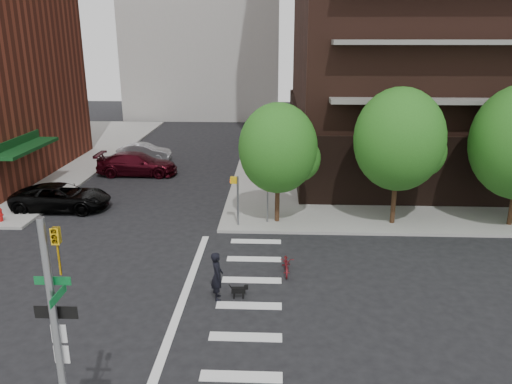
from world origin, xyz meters
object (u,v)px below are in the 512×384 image
traffic_signal (63,372)px  dog_walker (217,276)px  parked_car_maroon (137,164)px  scooter (286,264)px  parked_car_black (61,197)px  parked_car_silver (144,152)px  fire_hydrant (0,214)px

traffic_signal → dog_walker: (2.26, 7.98, -1.76)m
parked_car_maroon → scooter: bearing=-145.5°
traffic_signal → scooter: 11.55m
traffic_signal → dog_walker: size_ratio=3.19×
scooter → dog_walker: dog_walker is taller
parked_car_maroon → scooter: size_ratio=3.58×
parked_car_black → dog_walker: bearing=-135.0°
parked_car_black → traffic_signal: bearing=-157.3°
dog_walker → parked_car_silver: bearing=9.9°
fire_hydrant → dog_walker: (12.29, -7.31, 0.39)m
fire_hydrant → traffic_signal: bearing=-56.7°
parked_car_silver → dog_walker: bearing=-160.5°
dog_walker → traffic_signal: bearing=152.9°
traffic_signal → parked_car_silver: size_ratio=1.44×
traffic_signal → parked_car_black: size_ratio=1.12×
parked_car_black → parked_car_silver: 12.00m
parked_car_silver → fire_hydrant: bearing=162.9°
fire_hydrant → scooter: bearing=-18.8°
parked_car_black → parked_car_maroon: size_ratio=0.96×
traffic_signal → dog_walker: bearing=74.2°
fire_hydrant → scooter: (14.91, -5.07, -0.14)m
parked_car_black → parked_car_maroon: (2.26, 7.57, 0.07)m
traffic_signal → fire_hydrant: bearing=123.3°
fire_hydrant → scooter: fire_hydrant is taller
traffic_signal → parked_car_maroon: traffic_signal is taller
scooter → dog_walker: bearing=-141.0°
fire_hydrant → dog_walker: dog_walker is taller
traffic_signal → fire_hydrant: traffic_signal is taller
scooter → traffic_signal: bearing=-117.1°
scooter → dog_walker: (-2.62, -2.24, 0.53)m
fire_hydrant → dog_walker: 14.31m
parked_car_black → dog_walker: 13.91m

